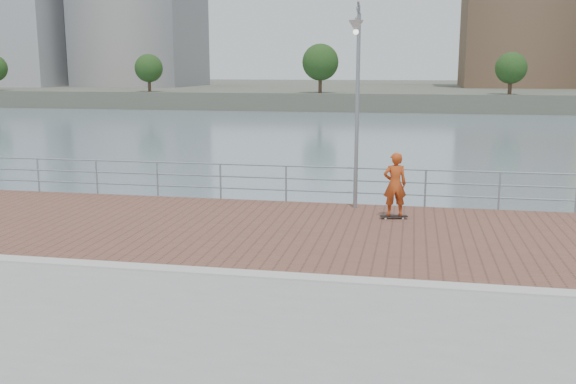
# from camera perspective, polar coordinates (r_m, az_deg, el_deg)

# --- Properties ---
(water) EXTENTS (400.00, 400.00, 0.00)m
(water) POSITION_cam_1_polar(r_m,az_deg,el_deg) (13.34, -1.70, -15.72)
(water) COLOR slate
(water) RESTS_ON ground
(brick_lane) EXTENTS (40.00, 6.80, 0.02)m
(brick_lane) POSITION_cam_1_polar(r_m,az_deg,el_deg) (15.95, 1.09, -3.47)
(brick_lane) COLOR brown
(brick_lane) RESTS_ON seawall
(curb) EXTENTS (40.00, 0.40, 0.06)m
(curb) POSITION_cam_1_polar(r_m,az_deg,el_deg) (12.56, -1.75, -7.42)
(curb) COLOR #B7B5AD
(curb) RESTS_ON seawall
(far_shore) EXTENTS (320.00, 95.00, 2.50)m
(far_shore) POSITION_cam_1_polar(r_m,az_deg,el_deg) (134.23, 9.94, 8.85)
(far_shore) COLOR #4C5142
(far_shore) RESTS_ON ground
(guardrail) EXTENTS (39.06, 0.06, 1.13)m
(guardrail) POSITION_cam_1_polar(r_m,az_deg,el_deg) (19.09, 2.85, 1.03)
(guardrail) COLOR #8C9EA8
(guardrail) RESTS_ON brick_lane
(street_lamp) EXTENTS (0.40, 1.16, 5.49)m
(street_lamp) POSITION_cam_1_polar(r_m,az_deg,el_deg) (17.78, 6.13, 10.63)
(street_lamp) COLOR gray
(street_lamp) RESTS_ON brick_lane
(skateboard) EXTENTS (0.75, 0.33, 0.08)m
(skateboard) POSITION_cam_1_polar(r_m,az_deg,el_deg) (17.38, 9.39, -2.15)
(skateboard) COLOR black
(skateboard) RESTS_ON brick_lane
(skateboarder) EXTENTS (0.69, 0.53, 1.70)m
(skateboarder) POSITION_cam_1_polar(r_m,az_deg,el_deg) (17.21, 9.48, 0.68)
(skateboarder) COLOR #B44318
(skateboarder) RESTS_ON skateboard
(shoreline_trees) EXTENTS (169.16, 5.00, 6.67)m
(shoreline_trees) POSITION_cam_1_polar(r_m,az_deg,el_deg) (90.74, 23.78, 10.21)
(shoreline_trees) COLOR #473323
(shoreline_trees) RESTS_ON far_shore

